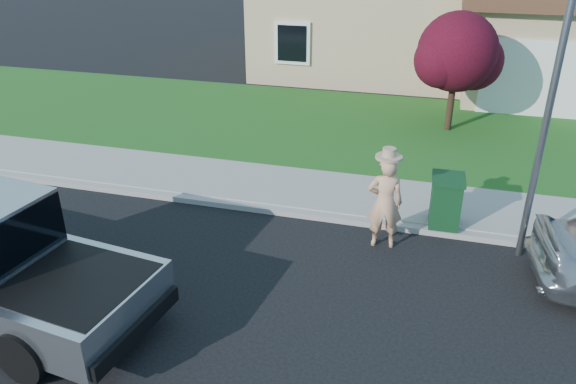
# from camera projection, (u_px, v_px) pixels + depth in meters

# --- Properties ---
(ground) EXTENTS (80.00, 80.00, 0.00)m
(ground) POSITION_uv_depth(u_px,v_px,m) (224.00, 292.00, 9.31)
(ground) COLOR black
(ground) RESTS_ON ground
(curb) EXTENTS (40.00, 0.20, 0.12)m
(curb) POSITION_uv_depth(u_px,v_px,m) (321.00, 216.00, 11.55)
(curb) COLOR gray
(curb) RESTS_ON ground
(sidewalk) EXTENTS (40.00, 2.00, 0.15)m
(sidewalk) POSITION_uv_depth(u_px,v_px,m) (332.00, 193.00, 12.49)
(sidewalk) COLOR gray
(sidewalk) RESTS_ON ground
(lawn) EXTENTS (40.00, 7.00, 0.10)m
(lawn) POSITION_uv_depth(u_px,v_px,m) (362.00, 129.00, 16.40)
(lawn) COLOR #16501A
(lawn) RESTS_ON ground
(woman) EXTENTS (0.70, 0.51, 1.97)m
(woman) POSITION_uv_depth(u_px,v_px,m) (385.00, 201.00, 10.26)
(woman) COLOR tan
(woman) RESTS_ON ground
(ornamental_tree) EXTENTS (2.41, 2.17, 3.31)m
(ornamental_tree) POSITION_uv_depth(u_px,v_px,m) (458.00, 56.00, 15.29)
(ornamental_tree) COLOR black
(ornamental_tree) RESTS_ON lawn
(trash_bin) EXTENTS (0.64, 0.73, 1.01)m
(trash_bin) POSITION_uv_depth(u_px,v_px,m) (446.00, 200.00, 10.87)
(trash_bin) COLOR #0F371A
(trash_bin) RESTS_ON sidewalk
(street_lamp) EXTENTS (0.33, 0.68, 5.22)m
(street_lamp) POSITION_uv_depth(u_px,v_px,m) (553.00, 99.00, 9.00)
(street_lamp) COLOR slate
(street_lamp) RESTS_ON ground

